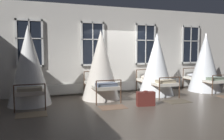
{
  "coord_description": "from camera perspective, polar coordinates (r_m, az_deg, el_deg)",
  "views": [
    {
      "loc": [
        -3.4,
        -7.34,
        1.72
      ],
      "look_at": [
        -0.72,
        0.19,
        1.01
      ],
      "focal_mm": 36.34,
      "sensor_mm": 36.0,
      "label": 1
    }
  ],
  "objects": [
    {
      "name": "window_bank",
      "position": [
        9.21,
        2.09,
        0.64
      ],
      "size": [
        7.81,
        0.1,
        2.73
      ],
      "color": "black",
      "rests_on": "ground"
    },
    {
      "name": "cot_second",
      "position": [
        7.92,
        -2.83,
        1.08
      ],
      "size": [
        1.34,
        1.82,
        2.4
      ],
      "rotation": [
        0.0,
        0.0,
        1.56
      ],
      "color": "#4C3323",
      "rests_on": "ground"
    },
    {
      "name": "ground",
      "position": [
        8.27,
        5.14,
        -6.91
      ],
      "size": [
        21.52,
        21.52,
        0.0
      ],
      "primitive_type": "plane",
      "color": "brown"
    },
    {
      "name": "cot_first",
      "position": [
        7.51,
        -20.15,
        0.91
      ],
      "size": [
        1.34,
        1.81,
        2.49
      ],
      "rotation": [
        0.0,
        0.0,
        1.58
      ],
      "color": "#4C3323",
      "rests_on": "ground"
    },
    {
      "name": "rug_first",
      "position": [
        6.48,
        -19.6,
        -10.53
      ],
      "size": [
        0.81,
        0.57,
        0.01
      ],
      "primitive_type": "cube",
      "rotation": [
        0.0,
        0.0,
        -0.01
      ],
      "color": "#8E7A5B",
      "rests_on": "ground"
    },
    {
      "name": "cot_fourth",
      "position": [
        10.19,
        22.37,
        1.69
      ],
      "size": [
        1.34,
        1.81,
        2.43
      ],
      "rotation": [
        0.0,
        0.0,
        1.56
      ],
      "color": "#4C3323",
      "rests_on": "ground"
    },
    {
      "name": "rug_second",
      "position": [
        6.86,
        0.19,
        -9.36
      ],
      "size": [
        0.81,
        0.58,
        0.01
      ],
      "primitive_type": "cube",
      "rotation": [
        0.0,
        0.0,
        -0.02
      ],
      "color": "brown",
      "rests_on": "ground"
    },
    {
      "name": "rug_third",
      "position": [
        7.92,
        16.15,
        -7.6
      ],
      "size": [
        0.81,
        0.58,
        0.01
      ],
      "primitive_type": "cube",
      "rotation": [
        0.0,
        0.0,
        -0.03
      ],
      "color": "brown",
      "rests_on": "ground"
    },
    {
      "name": "cot_third",
      "position": [
        8.83,
        11.14,
        1.33
      ],
      "size": [
        1.34,
        1.81,
        2.37
      ],
      "rotation": [
        0.0,
        0.0,
        1.58
      ],
      "color": "#4C3323",
      "rests_on": "ground"
    },
    {
      "name": "back_wall_with_windows",
      "position": [
        9.3,
        1.83,
        5.06
      ],
      "size": [
        11.76,
        0.1,
        3.43
      ],
      "primitive_type": "cube",
      "color": "silver",
      "rests_on": "ground"
    },
    {
      "name": "suitcase_dark",
      "position": [
        7.09,
        8.47,
        -7.15
      ],
      "size": [
        0.58,
        0.29,
        0.47
      ],
      "rotation": [
        0.0,
        0.0,
        -0.16
      ],
      "color": "#5B231E",
      "rests_on": "ground"
    }
  ]
}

